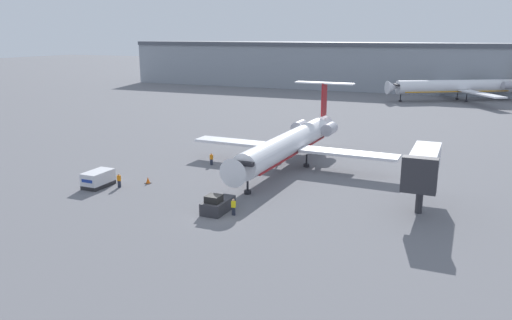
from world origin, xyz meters
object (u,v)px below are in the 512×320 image
object	(u,v)px
luggage_cart	(98,179)
worker_on_apron	(119,180)
worker_by_wing	(211,159)
pushback_tug	(218,204)
traffic_cone_left	(148,180)
airplane_main	(290,143)
airplane_parked_far_left	(459,87)
worker_near_tug	(234,207)
jet_bridge	(424,165)

from	to	relation	value
luggage_cart	worker_on_apron	xyz separation A→B (m)	(2.44, 0.68, -0.06)
worker_by_wing	worker_on_apron	xyz separation A→B (m)	(-4.92, -13.23, 0.00)
pushback_tug	worker_by_wing	world-z (taller)	pushback_tug
luggage_cart	traffic_cone_left	distance (m)	5.64
airplane_main	worker_by_wing	world-z (taller)	airplane_main
luggage_cart	worker_on_apron	size ratio (longest dim) A/B	2.22
traffic_cone_left	worker_on_apron	bearing A→B (deg)	-128.36
airplane_main	airplane_parked_far_left	size ratio (longest dim) A/B	0.88
worker_on_apron	airplane_parked_far_left	world-z (taller)	airplane_parked_far_left
worker_near_tug	traffic_cone_left	world-z (taller)	worker_near_tug
traffic_cone_left	jet_bridge	bearing A→B (deg)	7.53
worker_on_apron	airplane_parked_far_left	bearing A→B (deg)	71.41
airplane_main	worker_on_apron	xyz separation A→B (m)	(-14.95, -16.57, -2.39)
airplane_parked_far_left	worker_by_wing	bearing A→B (deg)	-108.31
airplane_main	airplane_parked_far_left	distance (m)	83.71
worker_by_wing	airplane_parked_far_left	distance (m)	89.65
airplane_main	airplane_parked_far_left	bearing A→B (deg)	77.50
luggage_cart	worker_on_apron	bearing A→B (deg)	15.51
worker_near_tug	airplane_parked_far_left	distance (m)	102.73
pushback_tug	airplane_parked_far_left	world-z (taller)	airplane_parked_far_left
worker_near_tug	airplane_main	bearing A→B (deg)	93.25
traffic_cone_left	worker_near_tug	bearing A→B (deg)	-21.93
worker_near_tug	jet_bridge	bearing A→B (deg)	30.31
pushback_tug	worker_by_wing	bearing A→B (deg)	120.21
pushback_tug	traffic_cone_left	size ratio (longest dim) A/B	4.96
pushback_tug	luggage_cart	world-z (taller)	pushback_tug
airplane_main	airplane_parked_far_left	xyz separation A→B (m)	(18.12, 81.72, 0.49)
luggage_cart	airplane_parked_far_left	world-z (taller)	airplane_parked_far_left
jet_bridge	airplane_main	bearing A→B (deg)	150.68
worker_by_wing	airplane_parked_far_left	size ratio (longest dim) A/B	0.05
pushback_tug	worker_by_wing	size ratio (longest dim) A/B	2.41
pushback_tug	airplane_parked_far_left	xyz separation A→B (m)	(18.91, 100.93, 3.01)
luggage_cart	pushback_tug	bearing A→B (deg)	-6.75
worker_by_wing	traffic_cone_left	xyz separation A→B (m)	(-2.83, -10.58, -0.48)
worker_near_tug	worker_by_wing	xyz separation A→B (m)	(-11.14, 16.20, -0.01)
pushback_tug	traffic_cone_left	xyz separation A→B (m)	(-12.06, 5.29, -0.34)
traffic_cone_left	airplane_parked_far_left	size ratio (longest dim) A/B	0.02
worker_near_tug	worker_by_wing	world-z (taller)	worker_near_tug
pushback_tug	worker_by_wing	distance (m)	18.36
traffic_cone_left	jet_bridge	xyz separation A→B (m)	(30.47, 4.03, 4.05)
worker_near_tug	traffic_cone_left	distance (m)	15.06
airplane_main	jet_bridge	distance (m)	20.24
worker_on_apron	luggage_cart	bearing A→B (deg)	-164.49
worker_near_tug	worker_on_apron	bearing A→B (deg)	169.50
worker_near_tug	traffic_cone_left	bearing A→B (deg)	158.07
luggage_cart	airplane_parked_far_left	distance (m)	105.18
jet_bridge	worker_near_tug	bearing A→B (deg)	-149.69
worker_on_apron	jet_bridge	bearing A→B (deg)	11.58
worker_near_tug	worker_on_apron	size ratio (longest dim) A/B	1.01
traffic_cone_left	airplane_parked_far_left	world-z (taller)	airplane_parked_far_left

